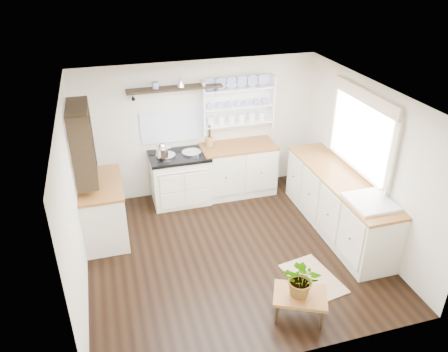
{
  "coord_description": "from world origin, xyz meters",
  "views": [
    {
      "loc": [
        -1.5,
        -4.8,
        3.92
      ],
      "look_at": [
        -0.04,
        0.25,
        1.1
      ],
      "focal_mm": 35.0,
      "sensor_mm": 36.0,
      "label": 1
    }
  ],
  "objects": [
    {
      "name": "floor",
      "position": [
        0.0,
        0.0,
        0.0
      ],
      "size": [
        4.0,
        3.8,
        0.01
      ],
      "primitive_type": "cube",
      "color": "black",
      "rests_on": "ground"
    },
    {
      "name": "wall_back",
      "position": [
        0.0,
        1.9,
        1.15
      ],
      "size": [
        4.0,
        0.02,
        2.3
      ],
      "primitive_type": "cube",
      "color": "beige",
      "rests_on": "ground"
    },
    {
      "name": "wall_right",
      "position": [
        2.0,
        0.0,
        1.15
      ],
      "size": [
        0.02,
        3.8,
        2.3
      ],
      "primitive_type": "cube",
      "color": "beige",
      "rests_on": "ground"
    },
    {
      "name": "wall_left",
      "position": [
        -2.0,
        0.0,
        1.15
      ],
      "size": [
        0.02,
        3.8,
        2.3
      ],
      "primitive_type": "cube",
      "color": "beige",
      "rests_on": "ground"
    },
    {
      "name": "ceiling",
      "position": [
        0.0,
        0.0,
        2.3
      ],
      "size": [
        4.0,
        3.8,
        0.01
      ],
      "primitive_type": "cube",
      "color": "white",
      "rests_on": "wall_back"
    },
    {
      "name": "window",
      "position": [
        1.95,
        0.15,
        1.56
      ],
      "size": [
        0.08,
        1.55,
        1.22
      ],
      "color": "white",
      "rests_on": "wall_right"
    },
    {
      "name": "aga_cooker",
      "position": [
        -0.43,
        1.57,
        0.44
      ],
      "size": [
        0.97,
        0.68,
        0.9
      ],
      "color": "#EFE7CF",
      "rests_on": "floor"
    },
    {
      "name": "back_cabinets",
      "position": [
        0.6,
        1.6,
        0.46
      ],
      "size": [
        1.27,
        0.63,
        0.9
      ],
      "color": "beige",
      "rests_on": "floor"
    },
    {
      "name": "right_cabinets",
      "position": [
        1.7,
        0.1,
        0.46
      ],
      "size": [
        0.62,
        2.43,
        0.9
      ],
      "color": "beige",
      "rests_on": "floor"
    },
    {
      "name": "belfast_sink",
      "position": [
        1.7,
        -0.65,
        0.8
      ],
      "size": [
        0.55,
        0.6,
        0.45
      ],
      "color": "white",
      "rests_on": "right_cabinets"
    },
    {
      "name": "left_cabinets",
      "position": [
        -1.7,
        0.9,
        0.46
      ],
      "size": [
        0.62,
        1.13,
        0.9
      ],
      "color": "beige",
      "rests_on": "floor"
    },
    {
      "name": "plate_rack",
      "position": [
        0.65,
        1.86,
        1.56
      ],
      "size": [
        1.2,
        0.22,
        0.9
      ],
      "color": "white",
      "rests_on": "wall_back"
    },
    {
      "name": "high_shelf",
      "position": [
        -0.4,
        1.78,
        1.91
      ],
      "size": [
        1.5,
        0.29,
        0.16
      ],
      "color": "black",
      "rests_on": "wall_back"
    },
    {
      "name": "left_shelving",
      "position": [
        -1.84,
        0.9,
        1.55
      ],
      "size": [
        0.28,
        0.8,
        1.05
      ],
      "primitive_type": "cube",
      "color": "black",
      "rests_on": "wall_left"
    },
    {
      "name": "kettle",
      "position": [
        -0.71,
        1.45,
        1.05
      ],
      "size": [
        0.19,
        0.19,
        0.23
      ],
      "primitive_type": null,
      "color": "silver",
      "rests_on": "aga_cooker"
    },
    {
      "name": "utensil_crock",
      "position": [
        0.12,
        1.68,
        0.99
      ],
      "size": [
        0.13,
        0.13,
        0.15
      ],
      "primitive_type": "cylinder",
      "color": "#9B6A38",
      "rests_on": "back_cabinets"
    },
    {
      "name": "center_table",
      "position": [
        0.4,
        -1.4,
        0.29
      ],
      "size": [
        0.74,
        0.65,
        0.33
      ],
      "rotation": [
        0.0,
        0.0,
        -0.44
      ],
      "color": "brown",
      "rests_on": "floor"
    },
    {
      "name": "potted_plant",
      "position": [
        0.4,
        -1.4,
        0.57
      ],
      "size": [
        0.55,
        0.53,
        0.47
      ],
      "primitive_type": "imported",
      "rotation": [
        0.0,
        0.0,
        -0.55
      ],
      "color": "#3F7233",
      "rests_on": "center_table"
    },
    {
      "name": "floor_rug",
      "position": [
        0.86,
        -0.87,
        0.01
      ],
      "size": [
        0.69,
        0.93,
        0.02
      ],
      "primitive_type": "cube",
      "rotation": [
        0.0,
        0.0,
        0.17
      ],
      "color": "#916E54",
      "rests_on": "floor"
    }
  ]
}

